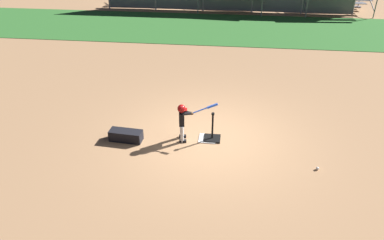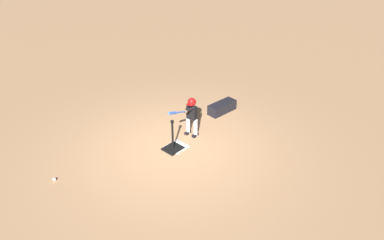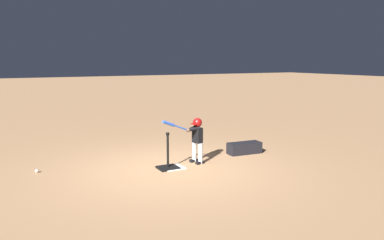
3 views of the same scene
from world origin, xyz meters
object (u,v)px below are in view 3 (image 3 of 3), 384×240
Objects in this scene: batter_child at (196,135)px; equipment_bag at (244,148)px; batting_tee at (168,163)px; baseball at (37,171)px.

batter_child is 1.26× the size of equipment_bag.
batter_child reaches higher than batting_tee.
batter_child is (-0.73, -0.11, 0.53)m from batting_tee.
batter_child is 1.57m from equipment_bag.
baseball is (2.49, -1.00, -0.08)m from batting_tee.
batting_tee is 0.74× the size of batter_child.
baseball is (3.23, -0.90, -0.61)m from batter_child.
equipment_bag is at bearing 171.44° from baseball.
batter_child reaches higher than baseball.
baseball is 4.75m from equipment_bag.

